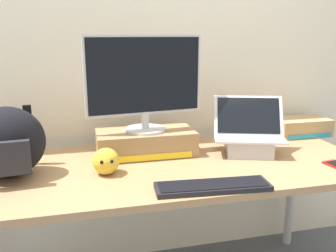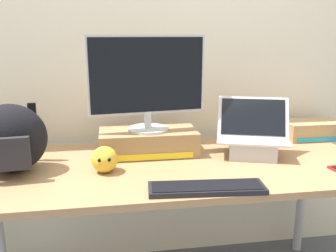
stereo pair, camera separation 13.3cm
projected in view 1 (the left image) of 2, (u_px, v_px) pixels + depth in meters
back_wall at (147, 40)px, 2.00m from camera, size 7.00×0.10×2.60m
desk at (168, 177)px, 1.69m from camera, size 1.89×0.78×0.75m
toner_box_yellow at (146, 142)px, 1.80m from camera, size 0.48×0.25×0.12m
desktop_monitor at (145, 81)px, 1.73m from camera, size 0.57×0.20×0.46m
open_laptop at (248, 141)px, 1.81m from camera, size 0.39×0.31×0.28m
external_keyboard at (213, 186)px, 1.40m from camera, size 0.46×0.16×0.02m
messenger_backpack at (7, 143)px, 1.49m from camera, size 0.33×0.30×0.30m
coffee_mug at (5, 145)px, 1.78m from camera, size 0.12×0.08×0.10m
plush_toy at (106, 161)px, 1.54m from camera, size 0.11×0.11×0.11m
toner_box_cyan at (301, 127)px, 2.14m from camera, size 0.32×0.18×0.10m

